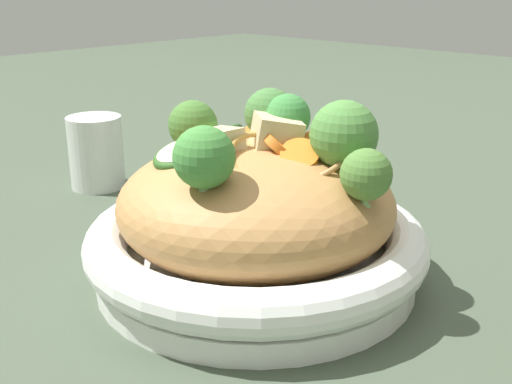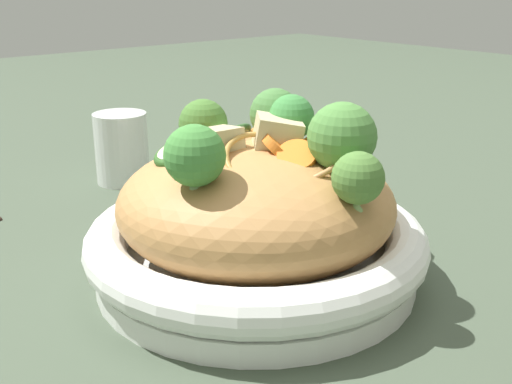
{
  "view_description": "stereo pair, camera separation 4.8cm",
  "coord_description": "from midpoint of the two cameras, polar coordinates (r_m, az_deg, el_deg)",
  "views": [
    {
      "loc": [
        0.33,
        0.31,
        0.23
      ],
      "look_at": [
        0.0,
        0.0,
        0.07
      ],
      "focal_mm": 44.13,
      "sensor_mm": 36.0,
      "label": 1
    },
    {
      "loc": [
        0.29,
        0.34,
        0.23
      ],
      "look_at": [
        0.0,
        0.0,
        0.07
      ],
      "focal_mm": 44.13,
      "sensor_mm": 36.0,
      "label": 2
    }
  ],
  "objects": [
    {
      "name": "broccoli_florets",
      "position": [
        0.47,
        5.46,
        5.02
      ],
      "size": [
        0.22,
        0.23,
        0.07
      ],
      "color": "#8EB169",
      "rests_on": "serving_bowl"
    },
    {
      "name": "zucchini_slices",
      "position": [
        0.49,
        -2.15,
        4.24
      ],
      "size": [
        0.12,
        0.07,
        0.03
      ],
      "color": "beige",
      "rests_on": "serving_bowl"
    },
    {
      "name": "carrot_coins",
      "position": [
        0.49,
        5.5,
        4.19
      ],
      "size": [
        0.13,
        0.12,
        0.04
      ],
      "color": "orange",
      "rests_on": "serving_bowl"
    },
    {
      "name": "ground_plane",
      "position": [
        0.51,
        2.73,
        -7.79
      ],
      "size": [
        3.0,
        3.0,
        0.0
      ],
      "primitive_type": "plane",
      "color": "#404D3C"
    },
    {
      "name": "chicken_chunks",
      "position": [
        0.47,
        4.01,
        4.56
      ],
      "size": [
        0.1,
        0.09,
        0.04
      ],
      "color": "#C5B487",
      "rests_on": "serving_bowl"
    },
    {
      "name": "serving_bowl",
      "position": [
        0.5,
        2.77,
        -5.12
      ],
      "size": [
        0.27,
        0.27,
        0.05
      ],
      "color": "white",
      "rests_on": "ground_plane"
    },
    {
      "name": "noodle_heap",
      "position": [
        0.48,
        2.85,
        -1.04
      ],
      "size": [
        0.21,
        0.21,
        0.1
      ],
      "color": "#B9834B",
      "rests_on": "serving_bowl"
    },
    {
      "name": "drinking_glass",
      "position": [
        0.73,
        -10.27,
        3.92
      ],
      "size": [
        0.06,
        0.06,
        0.08
      ],
      "color": "silver",
      "rests_on": "ground_plane"
    }
  ]
}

